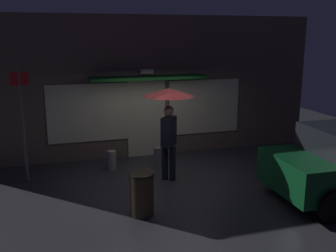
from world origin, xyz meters
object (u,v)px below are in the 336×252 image
object	(u,v)px
sidewalk_bollard	(158,156)
trash_bin	(142,194)
person_with_umbrella	(169,108)
street_sign_post	(23,119)
sidewalk_bollard_2	(112,160)

from	to	relation	value
sidewalk_bollard	trash_bin	world-z (taller)	trash_bin
person_with_umbrella	trash_bin	size ratio (longest dim) A/B	2.59
street_sign_post	person_with_umbrella	bearing A→B (deg)	-15.42
street_sign_post	trash_bin	world-z (taller)	street_sign_post
street_sign_post	trash_bin	bearing A→B (deg)	-48.87
street_sign_post	sidewalk_bollard_2	bearing A→B (deg)	5.74
sidewalk_bollard	sidewalk_bollard_2	world-z (taller)	sidewalk_bollard_2
trash_bin	sidewalk_bollard_2	bearing A→B (deg)	93.38
street_sign_post	sidewalk_bollard_2	size ratio (longest dim) A/B	5.36
person_with_umbrella	sidewalk_bollard	world-z (taller)	person_with_umbrella
sidewalk_bollard_2	sidewalk_bollard	bearing A→B (deg)	3.78
person_with_umbrella	street_sign_post	distance (m)	3.41
sidewalk_bollard	sidewalk_bollard_2	bearing A→B (deg)	-176.22
person_with_umbrella	sidewalk_bollard	distance (m)	1.94
person_with_umbrella	street_sign_post	size ratio (longest dim) A/B	0.82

